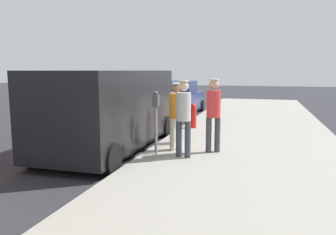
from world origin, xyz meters
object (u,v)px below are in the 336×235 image
Objects in this scene: pedestrian_in_white at (176,109)px; pedestrian_in_gray at (183,113)px; fire_hydrant at (193,116)px; parked_sedan_ahead at (178,99)px; parked_van at (111,108)px; pedestrian_in_red at (213,110)px; pedestrian_in_orange at (176,112)px; parking_meter_near at (156,112)px.

pedestrian_in_gray is at bearing -68.63° from pedestrian_in_white.
pedestrian_in_gray reaches higher than fire_hydrant.
pedestrian_in_white is 0.38× the size of parked_sedan_ahead.
parked_van is (-1.65, -0.60, 0.04)m from pedestrian_in_white.
parked_van reaches higher than pedestrian_in_gray.
fire_hydrant is at bearing -68.89° from parked_sedan_ahead.
pedestrian_in_red reaches higher than parked_sedan_ahead.
pedestrian_in_red is 3.56m from fire_hydrant.
parked_van is 7.52m from parked_sedan_ahead.
pedestrian_in_red is at bearing -2.68° from parked_van.
pedestrian_in_white is at bearing 104.77° from pedestrian_in_orange.
parking_meter_near is 1.41m from pedestrian_in_red.
parking_meter_near is at bearing -96.77° from pedestrian_in_white.
pedestrian_in_gray is 0.34× the size of parked_van.
fire_hydrant is at bearing 98.63° from pedestrian_in_gray.
pedestrian_in_gray is 8.63m from parked_sedan_ahead.
pedestrian_in_white is 1.96× the size of fire_hydrant.
parked_sedan_ahead is 4.67m from fire_hydrant.
parked_sedan_ahead is (-1.58, 8.20, -0.43)m from parking_meter_near.
pedestrian_in_gray is 0.74m from pedestrian_in_orange.
parking_meter_near is 0.29× the size of parked_van.
pedestrian_in_red reaches higher than pedestrian_in_orange.
parking_meter_near is 8.36m from parked_sedan_ahead.
pedestrian_in_gray is 1.05× the size of pedestrian_in_orange.
pedestrian_in_gray reaches higher than parked_sedan_ahead.
pedestrian_in_white is 0.32× the size of parked_van.
pedestrian_in_white is (-0.55, 1.40, -0.07)m from pedestrian_in_gray.
parked_sedan_ahead is 5.12× the size of fire_hydrant.
parked_van is at bearing -89.40° from parked_sedan_ahead.
parked_van reaches higher than pedestrian_in_white.
pedestrian_in_white is 1.76m from parked_van.
pedestrian_in_orange is (0.35, 0.53, -0.06)m from parking_meter_near.
pedestrian_in_gray is 2.07× the size of fire_hydrant.
parked_sedan_ahead is at bearing 105.34° from pedestrian_in_gray.
pedestrian_in_gray is 0.40× the size of parked_sedan_ahead.
pedestrian_in_white is at bearing -88.82° from fire_hydrant.
pedestrian_in_orange is 7.92m from parked_sedan_ahead.
pedestrian_in_red is at bearing 48.82° from pedestrian_in_gray.
pedestrian_in_orange is 0.32× the size of parked_van.
parked_van is (-1.50, 0.69, -0.03)m from parking_meter_near.
parking_meter_near reaches higher than fire_hydrant.
pedestrian_in_red is at bearing -32.57° from pedestrian_in_white.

